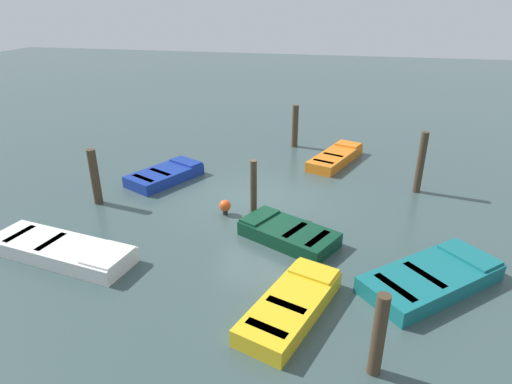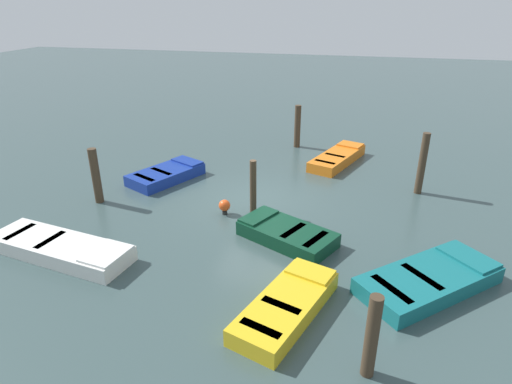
{
  "view_description": "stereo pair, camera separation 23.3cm",
  "coord_description": "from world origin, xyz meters",
  "px_view_note": "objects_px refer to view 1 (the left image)",
  "views": [
    {
      "loc": [
        -12.66,
        -2.88,
        6.21
      ],
      "look_at": [
        0.0,
        0.0,
        0.35
      ],
      "focal_mm": 30.55,
      "sensor_mm": 36.0,
      "label": 1
    },
    {
      "loc": [
        -12.61,
        -3.11,
        6.21
      ],
      "look_at": [
        0.0,
        0.0,
        0.35
      ],
      "focal_mm": 30.55,
      "sensor_mm": 36.0,
      "label": 2
    }
  ],
  "objects_px": {
    "rowboat_yellow": "(291,305)",
    "mooring_piling_far_right": "(421,163)",
    "rowboat_teal": "(432,277)",
    "rowboat_white": "(62,250)",
    "mooring_piling_mid_right": "(379,335)",
    "mooring_piling_near_left": "(254,187)",
    "marker_buoy": "(225,206)",
    "rowboat_blue": "(165,175)",
    "rowboat_orange": "(336,157)",
    "mooring_piling_center": "(295,126)",
    "mooring_piling_mid_left": "(95,177)",
    "rowboat_dark_green": "(288,233)"
  },
  "relations": [
    {
      "from": "rowboat_blue",
      "to": "mooring_piling_center",
      "type": "xyz_separation_m",
      "value": [
        4.98,
        -4.07,
        0.72
      ]
    },
    {
      "from": "marker_buoy",
      "to": "rowboat_orange",
      "type": "bearing_deg",
      "value": -29.17
    },
    {
      "from": "mooring_piling_mid_right",
      "to": "mooring_piling_far_right",
      "type": "relative_size",
      "value": 0.79
    },
    {
      "from": "rowboat_teal",
      "to": "marker_buoy",
      "type": "xyz_separation_m",
      "value": [
        2.43,
        5.75,
        0.07
      ]
    },
    {
      "from": "rowboat_orange",
      "to": "mooring_piling_center",
      "type": "xyz_separation_m",
      "value": [
        1.65,
        1.93,
        0.72
      ]
    },
    {
      "from": "mooring_piling_center",
      "to": "mooring_piling_mid_left",
      "type": "bearing_deg",
      "value": 143.31
    },
    {
      "from": "rowboat_orange",
      "to": "mooring_piling_center",
      "type": "distance_m",
      "value": 2.64
    },
    {
      "from": "rowboat_white",
      "to": "mooring_piling_center",
      "type": "distance_m",
      "value": 11.4
    },
    {
      "from": "rowboat_yellow",
      "to": "mooring_piling_center",
      "type": "xyz_separation_m",
      "value": [
        11.29,
        1.56,
        0.72
      ]
    },
    {
      "from": "rowboat_orange",
      "to": "rowboat_teal",
      "type": "bearing_deg",
      "value": -140.96
    },
    {
      "from": "mooring_piling_near_left",
      "to": "mooring_piling_mid_left",
      "type": "bearing_deg",
      "value": 95.48
    },
    {
      "from": "rowboat_teal",
      "to": "mooring_piling_mid_left",
      "type": "height_order",
      "value": "mooring_piling_mid_left"
    },
    {
      "from": "rowboat_teal",
      "to": "rowboat_white",
      "type": "height_order",
      "value": "same"
    },
    {
      "from": "mooring_piling_mid_left",
      "to": "mooring_piling_mid_right",
      "type": "bearing_deg",
      "value": -121.25
    },
    {
      "from": "rowboat_teal",
      "to": "rowboat_orange",
      "type": "distance_m",
      "value": 8.36
    },
    {
      "from": "marker_buoy",
      "to": "mooring_piling_center",
      "type": "bearing_deg",
      "value": -9.03
    },
    {
      "from": "rowboat_blue",
      "to": "mooring_piling_far_right",
      "type": "relative_size",
      "value": 1.42
    },
    {
      "from": "rowboat_white",
      "to": "marker_buoy",
      "type": "relative_size",
      "value": 8.59
    },
    {
      "from": "mooring_piling_near_left",
      "to": "mooring_piling_far_right",
      "type": "distance_m",
      "value": 5.86
    },
    {
      "from": "rowboat_dark_green",
      "to": "marker_buoy",
      "type": "relative_size",
      "value": 6.13
    },
    {
      "from": "rowboat_yellow",
      "to": "marker_buoy",
      "type": "height_order",
      "value": "marker_buoy"
    },
    {
      "from": "rowboat_white",
      "to": "mooring_piling_mid_left",
      "type": "height_order",
      "value": "mooring_piling_mid_left"
    },
    {
      "from": "rowboat_blue",
      "to": "mooring_piling_center",
      "type": "height_order",
      "value": "mooring_piling_center"
    },
    {
      "from": "mooring_piling_mid_right",
      "to": "mooring_piling_near_left",
      "type": "xyz_separation_m",
      "value": [
        5.75,
        3.56,
        0.01
      ]
    },
    {
      "from": "rowboat_yellow",
      "to": "mooring_piling_far_right",
      "type": "distance_m",
      "value": 8.03
    },
    {
      "from": "rowboat_teal",
      "to": "mooring_piling_near_left",
      "type": "relative_size",
      "value": 2.04
    },
    {
      "from": "mooring_piling_near_left",
      "to": "mooring_piling_center",
      "type": "height_order",
      "value": "mooring_piling_center"
    },
    {
      "from": "mooring_piling_far_right",
      "to": "mooring_piling_center",
      "type": "height_order",
      "value": "mooring_piling_far_right"
    },
    {
      "from": "mooring_piling_center",
      "to": "mooring_piling_far_right",
      "type": "bearing_deg",
      "value": -129.62
    },
    {
      "from": "rowboat_dark_green",
      "to": "mooring_piling_near_left",
      "type": "height_order",
      "value": "mooring_piling_near_left"
    },
    {
      "from": "rowboat_teal",
      "to": "rowboat_white",
      "type": "bearing_deg",
      "value": 142.43
    },
    {
      "from": "rowboat_orange",
      "to": "mooring_piling_near_left",
      "type": "distance_m",
      "value": 5.64
    },
    {
      "from": "rowboat_teal",
      "to": "marker_buoy",
      "type": "bearing_deg",
      "value": 114.22
    },
    {
      "from": "rowboat_teal",
      "to": "mooring_piling_far_right",
      "type": "bearing_deg",
      "value": 44.71
    },
    {
      "from": "rowboat_teal",
      "to": "mooring_piling_near_left",
      "type": "distance_m",
      "value": 5.69
    },
    {
      "from": "mooring_piling_mid_left",
      "to": "marker_buoy",
      "type": "relative_size",
      "value": 3.83
    },
    {
      "from": "rowboat_teal",
      "to": "mooring_piling_mid_right",
      "type": "bearing_deg",
      "value": -157.53
    },
    {
      "from": "mooring_piling_mid_right",
      "to": "mooring_piling_near_left",
      "type": "bearing_deg",
      "value": 31.78
    },
    {
      "from": "mooring_piling_near_left",
      "to": "marker_buoy",
      "type": "xyz_separation_m",
      "value": [
        -0.36,
        0.82,
        -0.57
      ]
    },
    {
      "from": "mooring_piling_near_left",
      "to": "mooring_piling_mid_left",
      "type": "relative_size",
      "value": 0.93
    },
    {
      "from": "rowboat_teal",
      "to": "mooring_piling_far_right",
      "type": "height_order",
      "value": "mooring_piling_far_right"
    },
    {
      "from": "rowboat_blue",
      "to": "rowboat_yellow",
      "type": "bearing_deg",
      "value": -112.5
    },
    {
      "from": "mooring_piling_near_left",
      "to": "rowboat_white",
      "type": "bearing_deg",
      "value": 130.59
    },
    {
      "from": "rowboat_dark_green",
      "to": "mooring_piling_mid_left",
      "type": "bearing_deg",
      "value": 17.5
    },
    {
      "from": "mooring_piling_near_left",
      "to": "marker_buoy",
      "type": "relative_size",
      "value": 3.58
    },
    {
      "from": "mooring_piling_far_right",
      "to": "marker_buoy",
      "type": "distance_m",
      "value": 6.8
    },
    {
      "from": "rowboat_yellow",
      "to": "mooring_piling_center",
      "type": "relative_size",
      "value": 1.67
    },
    {
      "from": "rowboat_blue",
      "to": "mooring_piling_far_right",
      "type": "distance_m",
      "value": 9.01
    },
    {
      "from": "rowboat_orange",
      "to": "mooring_piling_far_right",
      "type": "relative_size",
      "value": 1.63
    },
    {
      "from": "rowboat_yellow",
      "to": "mooring_piling_mid_left",
      "type": "height_order",
      "value": "mooring_piling_mid_left"
    }
  ]
}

